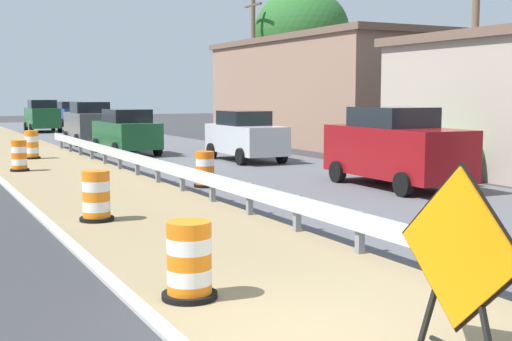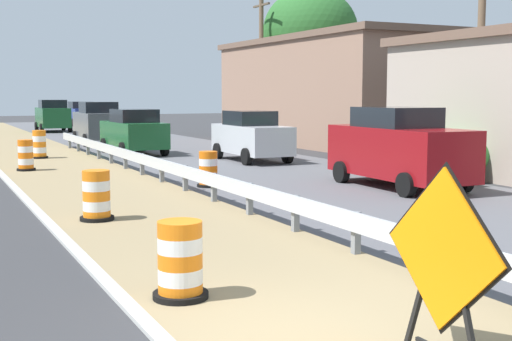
{
  "view_description": "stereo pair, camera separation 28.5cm",
  "coord_description": "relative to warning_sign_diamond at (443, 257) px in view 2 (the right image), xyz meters",
  "views": [
    {
      "loc": [
        -3.71,
        -6.13,
        2.62
      ],
      "look_at": [
        2.92,
        6.84,
        0.98
      ],
      "focal_mm": 47.77,
      "sensor_mm": 36.0,
      "label": 1
    },
    {
      "loc": [
        -3.45,
        -6.26,
        2.62
      ],
      "look_at": [
        2.92,
        6.84,
        0.98
      ],
      "focal_mm": 47.77,
      "sensor_mm": 36.0,
      "label": 2
    }
  ],
  "objects": [
    {
      "name": "median_dirt_strip",
      "position": [
        -0.08,
        1.27,
        -1.06
      ],
      "size": [
        4.2,
        120.0,
        0.01
      ],
      "primitive_type": "cube",
      "color": "#8E7A56",
      "rests_on": "ground"
    },
    {
      "name": "car_lead_far_lane",
      "position": [
        3.72,
        30.64,
        0.04
      ],
      "size": [
        2.12,
        4.24,
        2.21
      ],
      "rotation": [
        0.0,
        0.0,
        1.55
      ],
      "color": "#4C5156",
      "rests_on": "ground"
    },
    {
      "name": "ground_plane",
      "position": [
        -0.98,
        1.27,
        -1.06
      ],
      "size": [
        160.0,
        160.0,
        0.0
      ],
      "primitive_type": "plane",
      "color": "#333335"
    },
    {
      "name": "car_lead_near_lane",
      "position": [
        3.62,
        43.95,
        0.05
      ],
      "size": [
        2.17,
        4.26,
        2.22
      ],
      "rotation": [
        0.0,
        0.0,
        1.55
      ],
      "color": "#195128",
      "rests_on": "ground"
    },
    {
      "name": "car_trailing_near_lane",
      "position": [
        7.48,
        10.33,
        0.07
      ],
      "size": [
        2.18,
        4.84,
        2.25
      ],
      "rotation": [
        0.0,
        0.0,
        -1.6
      ],
      "color": "maroon",
      "rests_on": "ground"
    },
    {
      "name": "car_mid_far_lane",
      "position": [
        7.33,
        52.4,
        -0.06
      ],
      "size": [
        2.15,
        4.36,
        1.99
      ],
      "rotation": [
        0.0,
        0.0,
        -1.56
      ],
      "color": "navy",
      "rests_on": "ground"
    },
    {
      "name": "traffic_barrel_close",
      "position": [
        -1.3,
        9.03,
        -0.59
      ],
      "size": [
        0.71,
        0.71,
        1.05
      ],
      "color": "orange",
      "rests_on": "ground"
    },
    {
      "name": "utility_pole_near",
      "position": [
        11.73,
        11.75,
        3.66
      ],
      "size": [
        0.24,
        1.8,
        9.12
      ],
      "color": "brown",
      "rests_on": "ground"
    },
    {
      "name": "car_trailing_far_lane",
      "position": [
        3.75,
        24.05,
        -0.07
      ],
      "size": [
        2.14,
        4.4,
        1.97
      ],
      "rotation": [
        0.0,
        0.0,
        1.6
      ],
      "color": "#195128",
      "rests_on": "ground"
    },
    {
      "name": "tree_roadside",
      "position": [
        15.1,
        28.24,
        5.01
      ],
      "size": [
        5.27,
        5.27,
        8.46
      ],
      "color": "brown",
      "rests_on": "ground"
    },
    {
      "name": "roadside_shop_far",
      "position": [
        14.97,
        25.69,
        1.72
      ],
      "size": [
        6.66,
        15.28,
        5.53
      ],
      "color": "#93705B",
      "rests_on": "ground"
    },
    {
      "name": "guardrail_median",
      "position": [
        1.78,
        5.18,
        -0.54
      ],
      "size": [
        0.18,
        48.83,
        0.71
      ],
      "color": "silver",
      "rests_on": "ground"
    },
    {
      "name": "warning_sign_diamond",
      "position": [
        0.0,
        0.0,
        0.0
      ],
      "size": [
        0.07,
        1.69,
        1.99
      ],
      "rotation": [
        0.0,
        0.0,
        3.15
      ],
      "color": "black",
      "rests_on": "ground"
    },
    {
      "name": "traffic_barrel_nearest",
      "position": [
        -1.57,
        3.11,
        -0.61
      ],
      "size": [
        0.72,
        0.72,
        1.01
      ],
      "color": "orange",
      "rests_on": "ground"
    },
    {
      "name": "car_distant_a",
      "position": [
        7.05,
        19.03,
        -0.08
      ],
      "size": [
        1.97,
        4.29,
        1.96
      ],
      "rotation": [
        0.0,
        0.0,
        -1.59
      ],
      "color": "silver",
      "rests_on": "ground"
    },
    {
      "name": "traffic_barrel_farther",
      "position": [
        -0.27,
        23.77,
        -0.54
      ],
      "size": [
        0.66,
        0.66,
        1.15
      ],
      "color": "orange",
      "rests_on": "ground"
    },
    {
      "name": "utility_pole_mid",
      "position": [
        11.98,
        28.08,
        3.0
      ],
      "size": [
        0.24,
        1.8,
        7.81
      ],
      "color": "brown",
      "rests_on": "ground"
    },
    {
      "name": "traffic_barrel_far",
      "position": [
        -1.37,
        19.33,
        -0.58
      ],
      "size": [
        0.63,
        0.63,
        1.06
      ],
      "color": "orange",
      "rests_on": "ground"
    },
    {
      "name": "traffic_barrel_mid",
      "position": [
        2.72,
        12.79,
        -0.6
      ],
      "size": [
        0.65,
        0.65,
        1.01
      ],
      "color": "orange",
      "rests_on": "ground"
    },
    {
      "name": "bush_roadside",
      "position": [
        9.85,
        11.23,
        -0.28
      ],
      "size": [
        2.93,
        2.93,
        1.55
      ],
      "primitive_type": "ellipsoid",
      "color": "#337533",
      "rests_on": "ground"
    }
  ]
}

